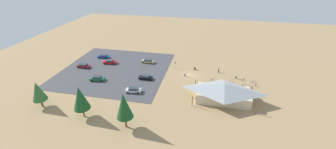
# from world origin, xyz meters

# --- Properties ---
(ground) EXTENTS (160.00, 160.00, 0.00)m
(ground) POSITION_xyz_m (0.00, 0.00, 0.00)
(ground) COLOR #9E7F56
(ground) RESTS_ON ground
(parking_lot_asphalt) EXTENTS (35.13, 34.48, 0.05)m
(parking_lot_asphalt) POSITION_xyz_m (25.45, 1.01, 0.03)
(parking_lot_asphalt) COLOR #424247
(parking_lot_asphalt) RESTS_ON ground
(bike_pavilion) EXTENTS (15.80, 9.08, 4.92)m
(bike_pavilion) POSITION_xyz_m (-10.36, 12.23, 2.70)
(bike_pavilion) COLOR beige
(bike_pavilion) RESTS_ON ground
(trash_bin) EXTENTS (0.60, 0.60, 0.90)m
(trash_bin) POSITION_xyz_m (-1.29, -4.31, 0.45)
(trash_bin) COLOR brown
(trash_bin) RESTS_ON ground
(lot_sign) EXTENTS (0.56, 0.08, 2.20)m
(lot_sign) POSITION_xyz_m (5.59, -4.47, 1.41)
(lot_sign) COLOR #99999E
(lot_sign) RESTS_ON ground
(pine_east) EXTENTS (3.51, 3.51, 7.04)m
(pine_east) POSITION_xyz_m (34.85, 24.75, 4.53)
(pine_east) COLOR brown
(pine_east) RESTS_ON ground
(pine_far_west) EXTENTS (3.65, 3.65, 8.79)m
(pine_far_west) POSITION_xyz_m (10.95, 27.66, 5.78)
(pine_far_west) COLOR brown
(pine_far_west) RESTS_ON ground
(pine_midwest) EXTENTS (3.79, 3.79, 8.19)m
(pine_midwest) POSITION_xyz_m (22.21, 26.22, 5.27)
(pine_midwest) COLOR brown
(pine_midwest) RESTS_ON ground
(bicycle_white_yard_right) EXTENTS (0.50, 1.74, 0.84)m
(bicycle_white_yard_right) POSITION_xyz_m (-18.49, 4.41, 0.36)
(bicycle_white_yard_right) COLOR black
(bicycle_white_yard_right) RESTS_ON ground
(bicycle_green_near_sign) EXTENTS (0.48, 1.71, 0.82)m
(bicycle_green_near_sign) POSITION_xyz_m (-20.12, 3.12, 0.37)
(bicycle_green_near_sign) COLOR black
(bicycle_green_near_sign) RESTS_ON ground
(bicycle_purple_by_bin) EXTENTS (1.04, 1.36, 0.79)m
(bicycle_purple_by_bin) POSITION_xyz_m (-16.82, 0.17, 0.35)
(bicycle_purple_by_bin) COLOR black
(bicycle_purple_by_bin) RESTS_ON ground
(bicycle_orange_edge_south) EXTENTS (1.35, 1.17, 0.81)m
(bicycle_orange_edge_south) POSITION_xyz_m (-13.07, 2.52, 0.37)
(bicycle_orange_edge_south) COLOR black
(bicycle_orange_edge_south) RESTS_ON ground
(bicycle_silver_trailside) EXTENTS (1.55, 0.81, 0.88)m
(bicycle_silver_trailside) POSITION_xyz_m (-8.95, 3.70, 0.39)
(bicycle_silver_trailside) COLOR black
(bicycle_silver_trailside) RESTS_ON ground
(bicycle_red_edge_north) EXTENTS (0.59, 1.71, 0.83)m
(bicycle_red_edge_north) POSITION_xyz_m (-10.51, 2.03, 0.35)
(bicycle_red_edge_north) COLOR black
(bicycle_red_edge_north) RESTS_ON ground
(bicycle_blue_yard_front) EXTENTS (1.76, 0.48, 0.82)m
(bicycle_blue_yard_front) POSITION_xyz_m (-19.66, 1.10, 0.37)
(bicycle_blue_yard_front) COLOR black
(bicycle_blue_yard_front) RESTS_ON ground
(bicycle_teal_yard_center) EXTENTS (1.70, 0.48, 0.83)m
(bicycle_teal_yard_center) POSITION_xyz_m (-16.58, 4.05, 0.37)
(bicycle_teal_yard_center) COLOR black
(bicycle_teal_yard_center) RESTS_ON ground
(bicycle_yellow_lone_east) EXTENTS (0.85, 1.52, 0.92)m
(bicycle_yellow_lone_east) POSITION_xyz_m (-17.43, 7.14, 0.40)
(bicycle_yellow_lone_east) COLOR black
(bicycle_yellow_lone_east) RESTS_ON ground
(bicycle_black_lone_west) EXTENTS (1.09, 1.42, 0.77)m
(bicycle_black_lone_west) POSITION_xyz_m (-7.27, 2.32, 0.36)
(bicycle_black_lone_west) COLOR black
(bicycle_black_lone_west) RESTS_ON ground
(bicycle_white_front_row) EXTENTS (1.74, 0.66, 0.86)m
(bicycle_white_front_row) POSITION_xyz_m (-6.92, 4.11, 0.39)
(bicycle_white_front_row) COLOR black
(bicycle_white_front_row) RESTS_ON ground
(car_silver_front_row) EXTENTS (4.54, 2.39, 1.48)m
(car_silver_front_row) POSITION_xyz_m (14.32, 13.62, 0.78)
(car_silver_front_row) COLOR #BCBCC1
(car_silver_front_row) RESTS_ON parking_lot_asphalt
(car_maroon_far_end) EXTENTS (4.43, 1.95, 1.36)m
(car_maroon_far_end) POSITION_xyz_m (36.83, 2.03, 0.73)
(car_maroon_far_end) COLOR maroon
(car_maroon_far_end) RESTS_ON parking_lot_asphalt
(car_red_inner_stall) EXTENTS (4.71, 2.55, 1.40)m
(car_red_inner_stall) POSITION_xyz_m (29.33, -2.96, 0.75)
(car_red_inner_stall) COLOR red
(car_red_inner_stall) RESTS_ON parking_lot_asphalt
(car_black_back_corner) EXTENTS (4.30, 1.93, 1.36)m
(car_black_back_corner) POSITION_xyz_m (13.18, 5.59, 0.72)
(car_black_back_corner) COLOR black
(car_black_back_corner) RESTS_ON parking_lot_asphalt
(car_tan_aisle_side) EXTENTS (4.71, 2.33, 1.32)m
(car_tan_aisle_side) POSITION_xyz_m (16.02, -6.50, 0.72)
(car_tan_aisle_side) COLOR tan
(car_tan_aisle_side) RESTS_ON parking_lot_asphalt
(car_green_second_row) EXTENTS (4.62, 2.58, 1.45)m
(car_green_second_row) POSITION_xyz_m (27.71, 9.44, 0.77)
(car_green_second_row) COLOR #1E6B3D
(car_green_second_row) RESTS_ON parking_lot_asphalt
(car_blue_end_stall) EXTENTS (4.48, 2.20, 1.26)m
(car_blue_end_stall) POSITION_xyz_m (34.08, -7.38, 0.69)
(car_blue_end_stall) COLOR #1E42B2
(car_blue_end_stall) RESTS_ON parking_lot_asphalt
(visitor_at_bikes) EXTENTS (0.37, 0.40, 1.73)m
(visitor_at_bikes) POSITION_xyz_m (-9.25, -3.83, 0.91)
(visitor_at_bikes) COLOR #2D3347
(visitor_at_bikes) RESTS_ON ground
(visitor_crossing_yard) EXTENTS (0.38, 0.40, 1.69)m
(visitor_crossing_yard) POSITION_xyz_m (1.38, 1.11, 0.88)
(visitor_crossing_yard) COLOR #2D3347
(visitor_crossing_yard) RESTS_ON ground
(visitor_near_lot) EXTENTS (0.37, 0.40, 1.68)m
(visitor_near_lot) POSITION_xyz_m (-14.71, -0.69, 0.88)
(visitor_near_lot) COLOR #2D3347
(visitor_near_lot) RESTS_ON ground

